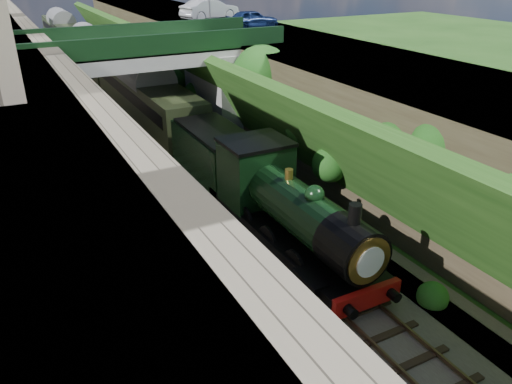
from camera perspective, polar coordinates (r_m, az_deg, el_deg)
trackbed at (r=30.40m, az=-10.05°, el=3.51°), size 10.00×90.00×0.20m
retaining_wall at (r=28.26m, az=-21.27°, el=7.79°), size 1.00×90.00×7.00m
street_plateau_right at (r=33.38m, az=5.43°, el=11.23°), size 8.00×90.00×6.25m
embankment_slope at (r=30.42m, az=-0.75°, el=9.23°), size 4.41×90.00×6.36m
track_left at (r=29.86m, az=-13.70°, el=3.06°), size 2.50×90.00×0.20m
track_right at (r=30.70m, az=-7.95°, el=4.17°), size 2.50×90.00×0.20m
road_bridge at (r=33.17m, az=-11.27°, el=12.46°), size 16.00×6.40×7.25m
tree at (r=30.47m, az=0.70°, el=12.91°), size 3.60×3.80×6.60m
car_blue at (r=39.65m, az=-0.46°, el=19.15°), size 3.99×1.65×1.35m
car_silver at (r=45.50m, az=-5.32°, el=20.07°), size 5.42×2.96×1.69m
locomotive at (r=20.12m, az=3.90°, el=-2.29°), size 3.10×10.22×3.83m
tender at (r=26.20m, az=-4.56°, el=3.79°), size 2.70×6.00×3.05m
coach_front at (r=37.45m, az=-12.52°, el=10.60°), size 2.90×18.00×3.70m
coach_middle at (r=55.44m, az=-18.23°, el=14.64°), size 2.90×18.00×3.70m
coach_rear at (r=73.83m, az=-21.19°, el=16.62°), size 2.90×18.00×3.70m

